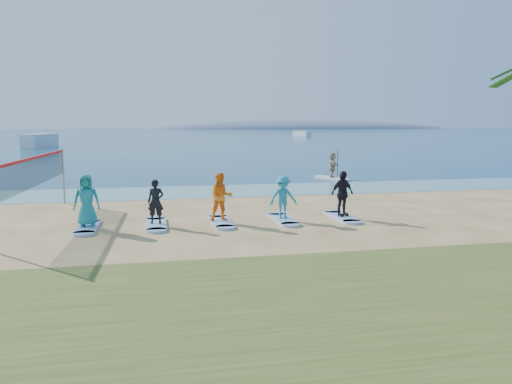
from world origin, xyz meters
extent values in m
plane|color=tan|center=(0.00, 0.00, 0.00)|extent=(600.00, 600.00, 0.00)
plane|color=teal|center=(0.00, 10.50, 0.01)|extent=(600.00, 600.00, 0.00)
plane|color=navy|center=(0.00, 160.00, 0.01)|extent=(600.00, 600.00, 0.00)
ellipsoid|color=slate|center=(95.00, 300.00, 0.00)|extent=(220.00, 56.00, 18.00)
cylinder|color=gray|center=(-7.08, 7.79, 1.25)|extent=(0.09, 0.09, 2.50)
cube|color=black|center=(-7.27, 3.30, 1.90)|extent=(0.41, 8.99, 1.00)
cube|color=red|center=(-7.27, 3.30, 2.42)|extent=(0.44, 8.99, 0.10)
cube|color=silver|center=(8.54, 14.77, 0.06)|extent=(1.72, 3.05, 0.12)
imported|color=tan|center=(8.54, 14.77, 0.93)|extent=(0.79, 1.58, 1.63)
cube|color=silver|center=(-19.50, 64.11, 0.00)|extent=(3.97, 8.71, 2.02)
cube|color=silver|center=(38.57, 119.88, 0.00)|extent=(4.03, 6.06, 1.36)
cube|color=#8BAED7|center=(-5.36, 1.83, 0.04)|extent=(0.70, 2.20, 0.09)
imported|color=teal|center=(-5.36, 1.83, 1.01)|extent=(0.91, 0.61, 1.83)
cube|color=#8BAED7|center=(-3.00, 1.83, 0.04)|extent=(0.70, 2.20, 0.09)
imported|color=black|center=(-3.00, 1.83, 0.89)|extent=(0.63, 0.46, 1.59)
cube|color=#8BAED7|center=(-0.63, 1.83, 0.04)|extent=(0.70, 2.20, 0.09)
imported|color=orange|center=(-0.63, 1.83, 0.98)|extent=(0.88, 0.69, 1.78)
cube|color=#8BAED7|center=(1.74, 1.83, 0.04)|extent=(0.70, 2.20, 0.09)
imported|color=teal|center=(1.74, 1.83, 0.90)|extent=(1.06, 0.64, 1.61)
cube|color=#8BAED7|center=(4.11, 1.83, 0.04)|extent=(0.70, 2.20, 0.09)
imported|color=black|center=(4.11, 1.83, 0.97)|extent=(1.11, 0.73, 1.76)
camera|label=1|loc=(-3.08, -16.20, 3.69)|focal=35.00mm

